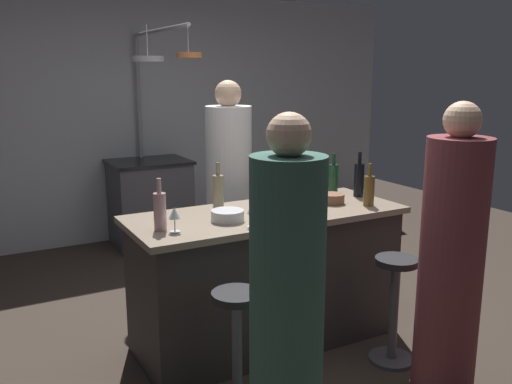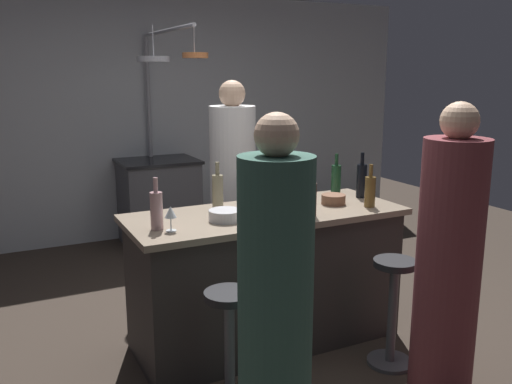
# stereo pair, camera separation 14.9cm
# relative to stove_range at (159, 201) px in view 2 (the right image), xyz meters

# --- Properties ---
(ground_plane) EXTENTS (9.00, 9.00, 0.00)m
(ground_plane) POSITION_rel_stove_range_xyz_m (0.00, -2.45, -0.45)
(ground_plane) COLOR #382D26
(back_wall) EXTENTS (6.40, 0.16, 2.60)m
(back_wall) POSITION_rel_stove_range_xyz_m (0.00, 0.40, 0.85)
(back_wall) COLOR #B2B7BC
(back_wall) RESTS_ON ground_plane
(kitchen_island) EXTENTS (1.80, 0.72, 0.90)m
(kitchen_island) POSITION_rel_stove_range_xyz_m (0.00, -2.45, 0.01)
(kitchen_island) COLOR #332D2B
(kitchen_island) RESTS_ON ground_plane
(stove_range) EXTENTS (0.80, 0.64, 0.89)m
(stove_range) POSITION_rel_stove_range_xyz_m (0.00, 0.00, 0.00)
(stove_range) COLOR #47474C
(stove_range) RESTS_ON ground_plane
(chef) EXTENTS (0.36, 0.36, 1.72)m
(chef) POSITION_rel_stove_range_xyz_m (0.16, -1.57, 0.35)
(chef) COLOR white
(chef) RESTS_ON ground_plane
(bar_stool_right) EXTENTS (0.28, 0.28, 0.68)m
(bar_stool_right) POSITION_rel_stove_range_xyz_m (0.55, -3.07, -0.07)
(bar_stool_right) COLOR #4C4C51
(bar_stool_right) RESTS_ON ground_plane
(guest_right) EXTENTS (0.35, 0.35, 1.64)m
(guest_right) POSITION_rel_stove_range_xyz_m (0.59, -3.44, 0.31)
(guest_right) COLOR brown
(guest_right) RESTS_ON ground_plane
(bar_stool_left) EXTENTS (0.28, 0.28, 0.68)m
(bar_stool_left) POSITION_rel_stove_range_xyz_m (-0.54, -3.07, -0.07)
(bar_stool_left) COLOR #4C4C51
(bar_stool_left) RESTS_ON ground_plane
(guest_left) EXTENTS (0.34, 0.34, 1.62)m
(guest_left) POSITION_rel_stove_range_xyz_m (-0.48, -3.46, 0.30)
(guest_left) COLOR #33594C
(guest_left) RESTS_ON ground_plane
(overhead_pot_rack) EXTENTS (0.59, 1.47, 2.17)m
(overhead_pot_rack) POSITION_rel_stove_range_xyz_m (-0.07, -0.47, 1.19)
(overhead_pot_rack) COLOR gray
(overhead_pot_rack) RESTS_ON ground_plane
(potted_plant) EXTENTS (0.36, 0.36, 0.52)m
(potted_plant) POSITION_rel_stove_range_xyz_m (1.87, -1.08, -0.15)
(potted_plant) COLOR brown
(potted_plant) RESTS_ON ground_plane
(pepper_mill) EXTENTS (0.05, 0.05, 0.21)m
(pepper_mill) POSITION_rel_stove_range_xyz_m (0.20, -2.68, 0.56)
(pepper_mill) COLOR #382319
(pepper_mill) RESTS_ON kitchen_island
(wine_bottle_dark) EXTENTS (0.07, 0.07, 0.32)m
(wine_bottle_dark) POSITION_rel_stove_range_xyz_m (0.80, -2.39, 0.58)
(wine_bottle_dark) COLOR black
(wine_bottle_dark) RESTS_ON kitchen_island
(wine_bottle_rose) EXTENTS (0.07, 0.07, 0.30)m
(wine_bottle_rose) POSITION_rel_stove_range_xyz_m (-0.75, -2.53, 0.57)
(wine_bottle_rose) COLOR #B78C8E
(wine_bottle_rose) RESTS_ON kitchen_island
(wine_bottle_white) EXTENTS (0.07, 0.07, 0.32)m
(wine_bottle_white) POSITION_rel_stove_range_xyz_m (-0.26, -2.27, 0.58)
(wine_bottle_white) COLOR gray
(wine_bottle_white) RESTS_ON kitchen_island
(wine_bottle_amber) EXTENTS (0.07, 0.07, 0.29)m
(wine_bottle_amber) POSITION_rel_stove_range_xyz_m (0.68, -2.64, 0.56)
(wine_bottle_amber) COLOR brown
(wine_bottle_amber) RESTS_ON kitchen_island
(wine_bottle_green) EXTENTS (0.07, 0.07, 0.30)m
(wine_bottle_green) POSITION_rel_stove_range_xyz_m (0.71, -2.20, 0.57)
(wine_bottle_green) COLOR #193D23
(wine_bottle_green) RESTS_ON kitchen_island
(wine_glass_near_right_guest) EXTENTS (0.07, 0.07, 0.15)m
(wine_glass_near_right_guest) POSITION_rel_stove_range_xyz_m (-0.69, -2.61, 0.56)
(wine_glass_near_right_guest) COLOR silver
(wine_glass_near_right_guest) RESTS_ON kitchen_island
(wine_glass_near_left_guest) EXTENTS (0.07, 0.07, 0.15)m
(wine_glass_near_left_guest) POSITION_rel_stove_range_xyz_m (-0.26, -2.72, 0.56)
(wine_glass_near_left_guest) COLOR silver
(wine_glass_near_left_guest) RESTS_ON kitchen_island
(mixing_bowl_wooden) EXTENTS (0.16, 0.16, 0.07)m
(mixing_bowl_wooden) POSITION_rel_stove_range_xyz_m (0.50, -2.47, 0.49)
(mixing_bowl_wooden) COLOR brown
(mixing_bowl_wooden) RESTS_ON kitchen_island
(mixing_bowl_steel) EXTENTS (0.20, 0.20, 0.07)m
(mixing_bowl_steel) POSITION_rel_stove_range_xyz_m (-0.32, -2.53, 0.49)
(mixing_bowl_steel) COLOR #B7B7BC
(mixing_bowl_steel) RESTS_ON kitchen_island
(mixing_bowl_blue) EXTENTS (0.21, 0.21, 0.07)m
(mixing_bowl_blue) POSITION_rel_stove_range_xyz_m (0.03, -2.48, 0.49)
(mixing_bowl_blue) COLOR #334C6B
(mixing_bowl_blue) RESTS_ON kitchen_island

